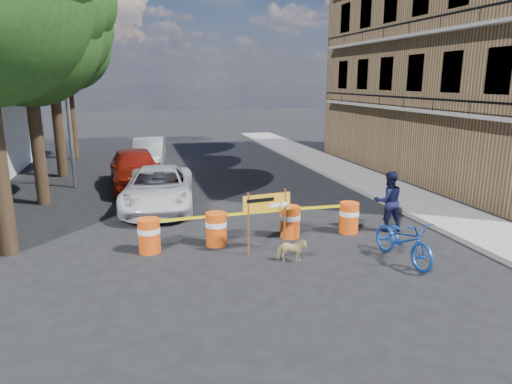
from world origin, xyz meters
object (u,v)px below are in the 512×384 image
sedan_silver (149,151)px  barrel_mid_left (216,228)px  barrel_far_left (149,235)px  detour_sign (272,207)px  suv_white (158,188)px  sedan_red (135,168)px  bicycle (405,220)px  barrel_far_right (349,217)px  dog (292,250)px  pedestrian (388,201)px  barrel_mid_right (290,221)px

sedan_silver → barrel_mid_left: bearing=-78.3°
sedan_silver → barrel_far_left: bearing=-86.1°
detour_sign → suv_white: 5.74m
detour_sign → sedan_red: detour_sign is taller
bicycle → sedan_silver: bearing=104.2°
bicycle → detour_sign: bearing=148.1°
barrel_far_right → sedan_silver: sedan_silver is taller
dog → suv_white: 6.56m
detour_sign → dog: (0.26, -0.79, -0.90)m
sedan_silver → pedestrian: bearing=-57.6°
barrel_mid_right → bicycle: (2.09, -2.41, 0.59)m
barrel_mid_left → dog: (1.57, -1.68, -0.17)m
barrel_far_left → sedan_red: bearing=91.9°
suv_white → sedan_red: 3.38m
dog → sedan_silver: bearing=29.9°
barrel_far_left → pedestrian: bearing=0.0°
barrel_mid_right → bicycle: size_ratio=0.42×
barrel_mid_right → dog: barrel_mid_right is taller
barrel_far_left → suv_white: suv_white is taller
bicycle → suv_white: (-5.51, 6.53, -0.36)m
barrel_far_left → dog: 3.70m
barrel_far_right → pedestrian: pedestrian is taller
barrel_mid_right → barrel_far_right: size_ratio=1.00×
bicycle → sedan_red: bearing=116.7°
dog → suv_white: bearing=44.6°
barrel_far_left → barrel_far_right: size_ratio=1.00×
barrel_mid_right → suv_white: 5.36m
barrel_mid_left → barrel_far_right: (3.93, 0.03, 0.00)m
sedan_red → detour_sign: bearing=-72.0°
pedestrian → bicycle: 2.41m
detour_sign → barrel_mid_left: bearing=138.9°
barrel_mid_right → pedestrian: pedestrian is taller
barrel_far_left → detour_sign: bearing=-14.5°
bicycle → sedan_silver: (-5.51, 15.17, -0.34)m
barrel_mid_left → suv_white: 4.41m
dog → sedan_red: 9.88m
barrel_far_left → suv_white: size_ratio=0.18×
barrel_mid_left → barrel_mid_right: 2.14m
detour_sign → pedestrian: size_ratio=0.92×
barrel_far_left → pedestrian: pedestrian is taller
pedestrian → sedan_silver: pedestrian is taller
detour_sign → sedan_red: bearing=104.6°
detour_sign → pedestrian: (3.81, 0.80, -0.31)m
barrel_far_left → barrel_mid_left: (1.77, 0.09, 0.00)m
bicycle → barrel_mid_right: bearing=125.1°
barrel_mid_left → sedan_silver: (-1.28, 12.86, 0.25)m
barrel_mid_right → barrel_far_right: (1.79, -0.06, 0.00)m
barrel_mid_right → dog: size_ratio=1.25×
barrel_mid_right → pedestrian: bearing=-3.5°
pedestrian → barrel_mid_right: bearing=3.3°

